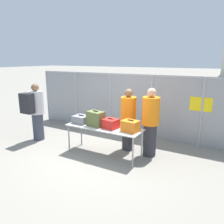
% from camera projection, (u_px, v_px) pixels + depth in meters
% --- Properties ---
extents(ground_plane, '(120.00, 120.00, 0.00)m').
position_uv_depth(ground_plane, '(98.00, 155.00, 5.84)').
color(ground_plane, gray).
extents(fence_section, '(7.55, 0.07, 2.04)m').
position_uv_depth(fence_section, '(130.00, 103.00, 7.24)').
color(fence_section, '#9EA0A5').
rests_on(fence_section, ground_plane).
extents(inspection_table, '(2.03, 0.68, 0.79)m').
position_uv_depth(inspection_table, '(104.00, 129.00, 5.68)').
color(inspection_table, '#B2B2AD').
rests_on(inspection_table, ground_plane).
extents(suitcase_grey, '(0.45, 0.38, 0.23)m').
position_uv_depth(suitcase_grey, '(81.00, 119.00, 5.99)').
color(suitcase_grey, slate).
rests_on(suitcase_grey, inspection_table).
extents(suitcase_olive, '(0.49, 0.37, 0.42)m').
position_uv_depth(suitcase_olive, '(96.00, 119.00, 5.69)').
color(suitcase_olive, '#566033').
rests_on(suitcase_olive, inspection_table).
extents(suitcase_red, '(0.40, 0.37, 0.26)m').
position_uv_depth(suitcase_red, '(111.00, 124.00, 5.53)').
color(suitcase_red, red).
rests_on(suitcase_red, inspection_table).
extents(suitcase_orange, '(0.43, 0.34, 0.29)m').
position_uv_depth(suitcase_orange, '(130.00, 126.00, 5.28)').
color(suitcase_orange, orange).
rests_on(suitcase_orange, inspection_table).
extents(traveler_hooded, '(0.44, 0.68, 1.78)m').
position_uv_depth(traveler_hooded, '(35.00, 110.00, 6.71)').
color(traveler_hooded, '#383D4C').
rests_on(traveler_hooded, ground_plane).
extents(security_worker_near, '(0.43, 0.43, 1.73)m').
position_uv_depth(security_worker_near, '(128.00, 119.00, 6.03)').
color(security_worker_near, '#2D2D33').
rests_on(security_worker_near, ground_plane).
extents(security_worker_far, '(0.45, 0.45, 1.80)m').
position_uv_depth(security_worker_far, '(150.00, 122.00, 5.63)').
color(security_worker_far, '#2D2D33').
rests_on(security_worker_far, ground_plane).
extents(utility_trailer, '(4.49, 1.92, 0.64)m').
position_uv_depth(utility_trailer, '(169.00, 116.00, 8.31)').
color(utility_trailer, white).
rests_on(utility_trailer, ground_plane).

